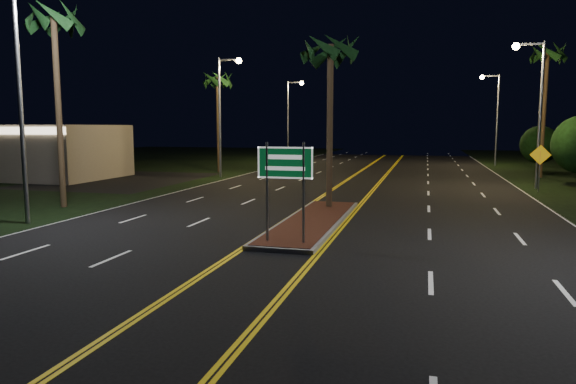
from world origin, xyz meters
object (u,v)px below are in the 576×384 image
(palm_left_near, at_px, (54,21))
(warning_sign, at_px, (540,161))
(streetlight_left_near, at_px, (27,79))
(streetlight_right_mid, at_px, (534,97))
(streetlight_left_far, at_px, (291,111))
(median_island, at_px, (313,221))
(streetlight_right_far, at_px, (494,109))
(shrub_far, at_px, (540,145))
(commercial_building, at_px, (19,151))
(car_near, at_px, (301,166))
(palm_left_far, at_px, (218,80))
(palm_right_far, at_px, (548,55))
(palm_median, at_px, (331,50))
(highway_sign, at_px, (285,172))
(streetlight_left_mid, at_px, (224,103))
(car_far, at_px, (274,161))

(palm_left_near, xyz_separation_m, warning_sign, (23.30, 12.25, -6.83))
(streetlight_left_near, relative_size, streetlight_right_mid, 1.00)
(streetlight_left_far, bearing_deg, median_island, -74.00)
(median_island, distance_m, streetlight_right_far, 37.00)
(shrub_far, bearing_deg, commercial_building, -158.09)
(streetlight_left_near, bearing_deg, car_near, 77.82)
(streetlight_left_far, height_order, palm_left_far, streetlight_left_far)
(car_near, bearing_deg, palm_right_far, 7.01)
(streetlight_left_near, bearing_deg, palm_median, 31.49)
(palm_left_near, bearing_deg, commercial_building, 138.39)
(streetlight_left_near, distance_m, palm_right_far, 35.16)
(median_island, relative_size, highway_sign, 3.20)
(palm_median, xyz_separation_m, palm_right_far, (12.80, 19.50, 1.87))
(streetlight_left_mid, relative_size, streetlight_right_far, 1.00)
(streetlight_right_mid, height_order, palm_left_near, palm_left_near)
(streetlight_right_far, relative_size, palm_median, 1.08)
(warning_sign, bearing_deg, streetlight_left_near, -128.41)
(palm_left_near, xyz_separation_m, shrub_far, (26.30, 28.00, -6.34))
(palm_median, xyz_separation_m, car_near, (-5.51, 17.17, -6.56))
(streetlight_left_far, xyz_separation_m, palm_median, (10.61, -33.50, 1.62))
(palm_median, relative_size, car_near, 1.95)
(commercial_building, relative_size, streetlight_left_mid, 1.67)
(streetlight_right_far, bearing_deg, shrub_far, -62.02)
(streetlight_left_near, distance_m, warning_sign, 27.15)
(streetlight_left_near, relative_size, warning_sign, 3.22)
(streetlight_left_near, xyz_separation_m, palm_left_far, (-2.19, 24.00, 2.09))
(highway_sign, relative_size, car_far, 0.64)
(streetlight_right_mid, relative_size, palm_median, 1.08)
(car_far, bearing_deg, shrub_far, 4.26)
(car_far, relative_size, warning_sign, 1.79)
(commercial_building, bearing_deg, shrub_far, 21.91)
(car_near, xyz_separation_m, warning_sign, (16.31, -7.42, 1.14))
(palm_right_far, distance_m, shrub_far, 9.13)
(streetlight_left_far, relative_size, streetlight_right_mid, 1.00)
(palm_left_far, height_order, warning_sign, palm_left_far)
(commercial_building, relative_size, streetlight_left_far, 1.67)
(median_island, xyz_separation_m, car_far, (-9.04, 24.85, 0.75))
(palm_left_near, xyz_separation_m, palm_right_far, (25.30, 22.00, 0.46))
(palm_right_far, bearing_deg, shrub_far, 80.54)
(palm_left_near, bearing_deg, highway_sign, -22.60)
(palm_left_near, bearing_deg, palm_median, 11.31)
(median_island, distance_m, car_near, 21.40)
(warning_sign, bearing_deg, palm_median, -123.53)
(highway_sign, bearing_deg, streetlight_right_far, 74.85)
(palm_left_far, bearing_deg, median_island, -58.64)
(streetlight_left_near, relative_size, car_near, 2.11)
(palm_left_far, relative_size, car_near, 2.06)
(median_island, height_order, palm_left_far, palm_left_far)
(highway_sign, xyz_separation_m, streetlight_left_near, (-10.61, 1.20, 3.25))
(streetlight_right_far, xyz_separation_m, palm_left_near, (-23.11, -34.00, 3.02))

